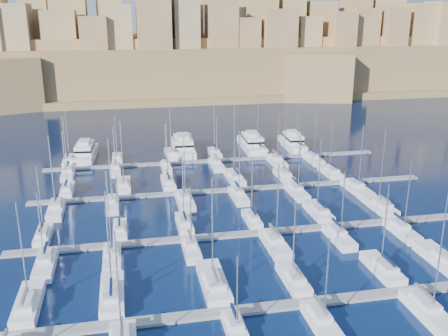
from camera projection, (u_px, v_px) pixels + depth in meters
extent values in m
plane|color=black|center=(247.00, 208.00, 96.20)|extent=(600.00, 600.00, 0.00)
cube|color=slate|center=(310.00, 302.00, 64.32)|extent=(84.00, 2.00, 0.40)
cube|color=slate|center=(264.00, 232.00, 84.91)|extent=(84.00, 2.00, 0.40)
cube|color=slate|center=(235.00, 189.00, 105.49)|extent=(84.00, 2.00, 0.40)
cube|color=slate|center=(216.00, 161.00, 126.08)|extent=(84.00, 2.00, 0.40)
cube|color=silver|center=(28.00, 305.00, 63.09)|extent=(2.97, 9.89, 1.69)
cube|color=silver|center=(26.00, 301.00, 61.81)|extent=(2.08, 4.45, 0.70)
cylinder|color=#9EA0A8|center=(22.00, 251.00, 61.37)|extent=(0.18, 0.18, 12.96)
cube|color=#595B60|center=(24.00, 296.00, 61.03)|extent=(0.35, 3.96, 0.35)
cube|color=silver|center=(112.00, 296.00, 65.20)|extent=(3.06, 10.21, 1.71)
cube|color=silver|center=(112.00, 292.00, 63.88)|extent=(2.14, 4.59, 0.70)
cylinder|color=#9EA0A8|center=(108.00, 241.00, 63.40)|extent=(0.18, 0.18, 13.53)
cube|color=#0C1A39|center=(111.00, 287.00, 63.09)|extent=(0.35, 4.08, 0.35)
cube|color=silver|center=(213.00, 283.00, 68.11)|extent=(3.30, 10.99, 1.75)
cube|color=silver|center=(215.00, 280.00, 66.72)|extent=(2.31, 4.94, 0.70)
cylinder|color=#9EA0A8|center=(212.00, 228.00, 66.26)|extent=(0.18, 0.18, 14.17)
cube|color=#595B60|center=(216.00, 275.00, 65.89)|extent=(0.35, 4.40, 0.35)
cube|color=silver|center=(293.00, 280.00, 69.14)|extent=(2.61, 8.71, 1.64)
cube|color=silver|center=(296.00, 275.00, 67.98)|extent=(1.83, 3.92, 0.70)
cylinder|color=#9EA0A8|center=(294.00, 239.00, 67.74)|extent=(0.18, 0.18, 10.55)
cube|color=#595B60|center=(297.00, 270.00, 67.26)|extent=(0.35, 3.48, 0.35)
cube|color=silver|center=(382.00, 269.00, 71.92)|extent=(2.76, 9.18, 1.66)
cube|color=silver|center=(386.00, 265.00, 70.71)|extent=(1.93, 4.13, 0.70)
cylinder|color=#9EA0A8|center=(385.00, 224.00, 70.31)|extent=(0.18, 0.18, 12.07)
cube|color=#0C1A39|center=(388.00, 260.00, 69.97)|extent=(0.35, 3.67, 0.35)
cube|color=silver|center=(441.00, 260.00, 74.50)|extent=(3.20, 10.68, 1.73)
cube|color=silver|center=(447.00, 256.00, 73.14)|extent=(2.24, 4.80, 0.70)
cylinder|color=#9EA0A8|center=(445.00, 215.00, 72.88)|extent=(0.18, 0.18, 12.53)
cylinder|color=#9EA0A8|center=(119.00, 293.00, 51.24)|extent=(0.18, 0.18, 14.05)
cube|color=#595B60|center=(122.00, 328.00, 54.81)|extent=(0.35, 4.05, 0.35)
cube|color=silver|center=(236.00, 333.00, 57.75)|extent=(2.24, 7.48, 1.57)
cube|color=silver|center=(235.00, 321.00, 58.11)|extent=(1.57, 3.37, 0.70)
cylinder|color=#9EA0A8|center=(237.00, 294.00, 55.80)|extent=(0.18, 0.18, 9.18)
cube|color=#0C1A39|center=(234.00, 311.00, 58.15)|extent=(0.35, 2.99, 0.35)
cube|color=silver|center=(322.00, 325.00, 59.19)|extent=(2.57, 8.56, 1.63)
cube|color=silver|center=(320.00, 312.00, 59.64)|extent=(1.80, 3.85, 0.70)
cylinder|color=#9EA0A8|center=(327.00, 281.00, 56.96)|extent=(0.18, 0.18, 10.68)
cube|color=#595B60|center=(319.00, 303.00, 59.73)|extent=(0.35, 3.42, 0.35)
cube|color=silver|center=(429.00, 314.00, 61.32)|extent=(2.86, 9.53, 1.68)
cube|color=silver|center=(426.00, 301.00, 61.86)|extent=(2.00, 4.29, 0.70)
cylinder|color=#9EA0A8|center=(438.00, 269.00, 58.95)|extent=(0.18, 0.18, 11.26)
cube|color=#595B60|center=(424.00, 292.00, 61.99)|extent=(0.35, 3.81, 0.35)
cube|color=silver|center=(44.00, 236.00, 82.61)|extent=(2.40, 7.99, 1.60)
cube|color=silver|center=(42.00, 232.00, 81.52)|extent=(1.68, 3.60, 0.70)
cylinder|color=#9EA0A8|center=(40.00, 199.00, 81.07)|extent=(0.18, 0.18, 11.25)
cube|color=#0C1A39|center=(41.00, 227.00, 80.84)|extent=(0.35, 3.20, 0.35)
cube|color=silver|center=(120.00, 231.00, 84.79)|extent=(2.28, 7.60, 1.58)
cube|color=silver|center=(120.00, 226.00, 83.73)|extent=(1.60, 3.42, 0.70)
cylinder|color=#9EA0A8|center=(118.00, 201.00, 83.54)|extent=(0.18, 0.18, 9.14)
cube|color=#0C1A39|center=(119.00, 221.00, 83.07)|extent=(0.35, 3.04, 0.35)
cube|color=silver|center=(184.00, 225.00, 87.22)|extent=(2.51, 8.37, 1.62)
cube|color=silver|center=(185.00, 220.00, 86.09)|extent=(1.76, 3.77, 0.70)
cylinder|color=#9EA0A8|center=(183.00, 188.00, 85.60)|extent=(0.18, 0.18, 11.84)
cube|color=#0C1A39|center=(185.00, 216.00, 85.38)|extent=(0.35, 3.35, 0.35)
cube|color=silver|center=(252.00, 220.00, 89.07)|extent=(2.23, 7.43, 1.57)
cube|color=silver|center=(253.00, 216.00, 88.04)|extent=(1.56, 3.35, 0.70)
cylinder|color=#9EA0A8|center=(252.00, 188.00, 87.62)|extent=(0.18, 0.18, 10.54)
cube|color=#0C1A39|center=(254.00, 211.00, 87.38)|extent=(0.35, 2.97, 0.35)
cube|color=silver|center=(318.00, 212.00, 92.46)|extent=(2.85, 9.50, 1.67)
cube|color=silver|center=(320.00, 208.00, 91.22)|extent=(1.99, 4.27, 0.70)
cylinder|color=#9EA0A8|center=(319.00, 173.00, 90.68)|extent=(0.18, 0.18, 13.26)
cube|color=#0C1A39|center=(322.00, 204.00, 90.46)|extent=(0.35, 3.80, 0.35)
cube|color=silver|center=(380.00, 207.00, 95.00)|extent=(2.96, 9.87, 1.69)
cube|color=silver|center=(383.00, 203.00, 93.72)|extent=(2.07, 4.44, 0.70)
cylinder|color=#9EA0A8|center=(382.00, 167.00, 93.11)|extent=(0.18, 0.18, 14.08)
cube|color=#595B60|center=(385.00, 199.00, 92.94)|extent=(0.35, 3.95, 0.35)
cube|color=silver|center=(46.00, 266.00, 73.02)|extent=(2.75, 9.17, 1.66)
cube|color=silver|center=(46.00, 255.00, 73.53)|extent=(1.93, 4.13, 0.70)
cylinder|color=#9EA0A8|center=(40.00, 228.00, 70.76)|extent=(0.18, 0.18, 10.68)
cube|color=#0C1A39|center=(45.00, 248.00, 73.65)|extent=(0.35, 3.67, 0.35)
cube|color=silver|center=(112.00, 259.00, 74.97)|extent=(2.67, 8.88, 1.64)
cube|color=silver|center=(112.00, 249.00, 75.45)|extent=(1.87, 4.00, 0.70)
cylinder|color=#9EA0A8|center=(109.00, 215.00, 72.35)|extent=(0.18, 0.18, 13.17)
cube|color=#0C1A39|center=(111.00, 242.00, 75.55)|extent=(0.35, 3.55, 0.35)
cube|color=silver|center=(191.00, 251.00, 77.69)|extent=(2.38, 7.93, 1.60)
cube|color=silver|center=(190.00, 242.00, 78.09)|extent=(1.66, 3.57, 0.70)
cylinder|color=#9EA0A8|center=(191.00, 218.00, 75.62)|extent=(0.18, 0.18, 9.81)
cube|color=#595B60|center=(190.00, 235.00, 78.15)|extent=(0.35, 3.17, 0.35)
cube|color=silver|center=(275.00, 245.00, 79.38)|extent=(2.91, 9.70, 1.69)
cube|color=silver|center=(274.00, 236.00, 79.93)|extent=(2.04, 4.37, 0.70)
cylinder|color=#9EA0A8|center=(278.00, 204.00, 76.75)|extent=(0.18, 0.18, 12.89)
cube|color=#595B60|center=(273.00, 229.00, 80.07)|extent=(0.35, 3.88, 0.35)
cube|color=silver|center=(339.00, 238.00, 81.91)|extent=(2.63, 8.76, 1.64)
cube|color=silver|center=(337.00, 230.00, 82.38)|extent=(1.84, 3.94, 0.70)
cylinder|color=#9EA0A8|center=(343.00, 204.00, 79.63)|extent=(0.18, 0.18, 10.91)
cube|color=#0C1A39|center=(337.00, 223.00, 82.48)|extent=(0.35, 3.50, 0.35)
cube|color=silver|center=(402.00, 232.00, 84.16)|extent=(2.57, 8.56, 1.63)
cube|color=silver|center=(400.00, 224.00, 84.62)|extent=(1.80, 3.85, 0.70)
cylinder|color=#9EA0A8|center=(408.00, 195.00, 81.74)|extent=(0.18, 0.18, 11.93)
cube|color=#0C1A39|center=(400.00, 217.00, 84.71)|extent=(0.35, 3.43, 0.35)
cube|color=silver|center=(67.00, 191.00, 103.64)|extent=(2.47, 8.23, 1.61)
cube|color=silver|center=(67.00, 187.00, 102.53)|extent=(1.73, 3.70, 0.70)
cylinder|color=#9EA0A8|center=(65.00, 160.00, 102.03)|extent=(0.18, 0.18, 11.77)
cube|color=#0C1A39|center=(66.00, 183.00, 101.83)|extent=(0.35, 3.29, 0.35)
cube|color=silver|center=(124.00, 186.00, 106.34)|extent=(2.80, 9.35, 1.67)
cube|color=silver|center=(124.00, 182.00, 105.11)|extent=(1.96, 4.21, 0.70)
cylinder|color=#9EA0A8|center=(122.00, 152.00, 104.55)|extent=(0.18, 0.18, 13.25)
cube|color=#595B60|center=(123.00, 178.00, 104.36)|extent=(0.35, 3.74, 0.35)
cube|color=silver|center=(168.00, 184.00, 107.92)|extent=(2.68, 8.92, 1.65)
cube|color=silver|center=(168.00, 180.00, 106.74)|extent=(1.87, 4.02, 0.70)
cylinder|color=#9EA0A8|center=(167.00, 152.00, 106.24)|extent=(0.18, 0.18, 12.43)
cube|color=#0C1A39|center=(168.00, 176.00, 106.01)|extent=(0.35, 3.57, 0.35)
cube|color=silver|center=(235.00, 178.00, 111.34)|extent=(3.07, 10.24, 1.71)
cube|color=silver|center=(236.00, 175.00, 110.02)|extent=(2.15, 4.61, 0.70)
cylinder|color=#9EA0A8|center=(234.00, 141.00, 109.27)|extent=(0.18, 0.18, 15.38)
cube|color=#0C1A39|center=(236.00, 171.00, 109.23)|extent=(0.35, 4.10, 0.35)
cube|color=silver|center=(284.00, 176.00, 112.77)|extent=(2.62, 8.74, 1.64)
cube|color=silver|center=(285.00, 173.00, 111.61)|extent=(1.84, 3.93, 0.70)
cylinder|color=#9EA0A8|center=(284.00, 147.00, 111.17)|extent=(0.18, 0.18, 11.84)
cube|color=#595B60|center=(286.00, 169.00, 110.88)|extent=(0.35, 3.50, 0.35)
cube|color=silver|center=(330.00, 173.00, 115.12)|extent=(2.76, 9.20, 1.66)
cube|color=silver|center=(332.00, 169.00, 113.91)|extent=(1.93, 4.14, 0.70)
cylinder|color=#9EA0A8|center=(331.00, 146.00, 113.63)|extent=(0.18, 0.18, 11.25)
cube|color=#0C1A39|center=(334.00, 166.00, 113.17)|extent=(0.35, 3.68, 0.35)
cube|color=silver|center=(56.00, 210.00, 93.36)|extent=(2.80, 9.32, 1.67)
cube|color=silver|center=(56.00, 203.00, 93.88)|extent=(1.96, 4.19, 0.70)
cylinder|color=#9EA0A8|center=(52.00, 172.00, 90.63)|extent=(0.18, 0.18, 13.71)
cube|color=#0C1A39|center=(56.00, 197.00, 94.00)|extent=(0.35, 3.73, 0.35)
cube|color=silver|center=(113.00, 206.00, 95.77)|extent=(2.50, 8.34, 1.62)
cube|color=silver|center=(112.00, 198.00, 96.21)|extent=(1.75, 3.75, 0.70)
cylinder|color=#9EA0A8|center=(110.00, 171.00, 93.26)|extent=(0.18, 0.18, 12.62)
cube|color=#595B60|center=(112.00, 193.00, 96.28)|extent=(0.35, 3.33, 0.35)
cube|color=silver|center=(185.00, 202.00, 97.53)|extent=(3.05, 10.16, 1.71)
cube|color=silver|center=(184.00, 194.00, 98.12)|extent=(2.13, 4.57, 0.70)
cylinder|color=#9EA0A8|center=(184.00, 168.00, 94.96)|extent=(0.18, 0.18, 12.32)
cube|color=#0C1A39|center=(184.00, 188.00, 98.28)|extent=(0.35, 4.06, 0.35)
cube|color=silver|center=(239.00, 197.00, 100.27)|extent=(2.62, 8.74, 1.64)
cube|color=silver|center=(238.00, 190.00, 100.73)|extent=(1.84, 3.93, 0.70)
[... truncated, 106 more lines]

